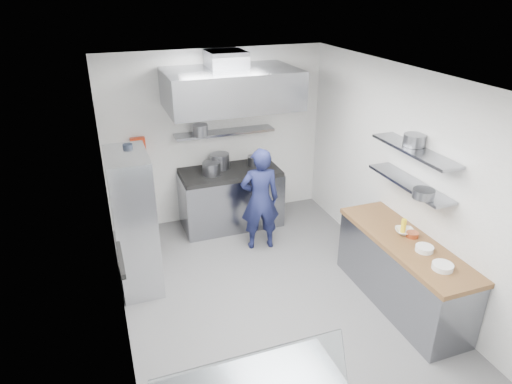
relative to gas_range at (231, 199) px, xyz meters
name	(u,v)px	position (x,y,z in m)	size (l,w,h in m)	color
floor	(272,298)	(-0.10, -2.10, -0.45)	(5.00, 5.00, 0.00)	#535355
ceiling	(276,78)	(-0.10, -2.10, 2.35)	(5.00, 5.00, 0.00)	silver
wall_back	(216,137)	(-0.10, 0.40, 0.95)	(3.60, 0.02, 2.80)	white
wall_front	(409,350)	(-0.10, -4.60, 0.95)	(3.60, 0.02, 2.80)	white
wall_left	(112,227)	(-1.90, -2.10, 0.95)	(5.00, 0.02, 2.80)	white
wall_right	(404,180)	(1.70, -2.10, 0.95)	(5.00, 0.02, 2.80)	white
gas_range	(231,199)	(0.00, 0.00, 0.00)	(1.60, 0.80, 0.90)	gray
cooktop	(230,172)	(0.00, 0.00, 0.48)	(1.57, 0.78, 0.06)	black
stock_pot_left	(211,169)	(-0.32, -0.07, 0.61)	(0.28, 0.28, 0.20)	slate
stock_pot_mid	(220,161)	(-0.12, 0.16, 0.63)	(0.32, 0.32, 0.24)	slate
stock_pot_right	(255,161)	(0.45, 0.07, 0.59)	(0.24, 0.24, 0.16)	slate
over_range_shelf	(225,132)	(0.00, 0.24, 1.07)	(1.60, 0.30, 0.04)	gray
shelf_pot_a	(200,130)	(-0.42, 0.13, 1.18)	(0.23, 0.23, 0.18)	slate
extractor_hood	(231,89)	(0.00, -0.18, 1.85)	(1.90, 1.15, 0.55)	gray
hood_duct	(226,59)	(0.00, 0.05, 2.23)	(0.55, 0.55, 0.24)	slate
red_firebox	(138,146)	(-1.35, 0.34, 0.97)	(0.22, 0.10, 0.26)	red
chef	(260,199)	(0.20, -0.84, 0.34)	(0.58, 0.38, 1.59)	#161B44
wire_rack	(134,222)	(-1.63, -1.17, 0.48)	(0.50, 0.90, 1.85)	silver
rack_bin_a	(134,226)	(-1.63, -1.03, 0.35)	(0.17, 0.22, 0.19)	white
rack_bin_b	(127,182)	(-1.63, -0.74, 0.85)	(0.14, 0.18, 0.16)	yellow
rack_jar	(128,151)	(-1.58, -0.95, 1.35)	(0.12, 0.12, 0.18)	black
knife_strip	(121,259)	(-1.88, -3.00, 1.10)	(0.04, 0.55, 0.05)	black
prep_counter_base	(401,274)	(1.38, -2.70, -0.03)	(0.62, 2.00, 0.84)	gray
prep_counter_top	(407,243)	(1.38, -2.70, 0.42)	(0.65, 2.04, 0.06)	brown
plate_stack_a	(443,266)	(1.37, -3.32, 0.48)	(0.23, 0.23, 0.06)	white
plate_stack_b	(424,249)	(1.42, -2.96, 0.48)	(0.20, 0.20, 0.06)	white
copper_pan	(412,235)	(1.50, -2.64, 0.48)	(0.15, 0.15, 0.06)	#CC6139
squeeze_bottle	(404,226)	(1.45, -2.52, 0.54)	(0.06, 0.06, 0.18)	yellow
mixing_bowl	(404,231)	(1.46, -2.54, 0.48)	(0.22, 0.22, 0.06)	white
wall_shelf_lower	(409,183)	(1.54, -2.40, 1.05)	(0.30, 1.30, 0.04)	gray
wall_shelf_upper	(415,150)	(1.54, -2.40, 1.47)	(0.30, 1.30, 0.04)	gray
shelf_pot_c	(424,194)	(1.40, -2.82, 1.12)	(0.24, 0.24, 0.10)	slate
shelf_pot_d	(414,140)	(1.59, -2.31, 1.56)	(0.26, 0.26, 0.14)	slate
display_glass	(255,383)	(-1.09, -4.22, 0.62)	(1.47, 0.02, 0.45)	silver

